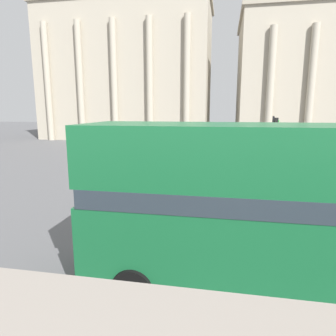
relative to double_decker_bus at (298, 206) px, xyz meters
name	(u,v)px	position (x,y,z in m)	size (l,w,h in m)	color
double_decker_bus	(298,206)	(0.00, 0.00, 0.00)	(10.17, 2.62, 4.20)	black
plaza_building_left	(128,74)	(-17.16, 40.32, 7.74)	(26.19, 12.84, 20.13)	#B2A893
traffic_light_mid	(273,140)	(1.27, 12.39, 0.36)	(0.42, 0.24, 4.14)	black
traffic_light_far	(188,135)	(-5.06, 20.59, -0.10)	(0.42, 0.24, 3.38)	black
pedestrian_red	(268,162)	(1.33, 14.27, -1.40)	(0.32, 0.32, 1.63)	#282B33
pedestrian_yellow	(181,142)	(-6.39, 25.55, -1.32)	(0.32, 0.32, 1.74)	#282B33
pedestrian_olive	(267,148)	(2.23, 21.78, -1.33)	(0.32, 0.32, 1.73)	#282B33
pedestrian_grey	(239,159)	(-0.61, 14.99, -1.31)	(0.32, 0.32, 1.77)	#282B33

